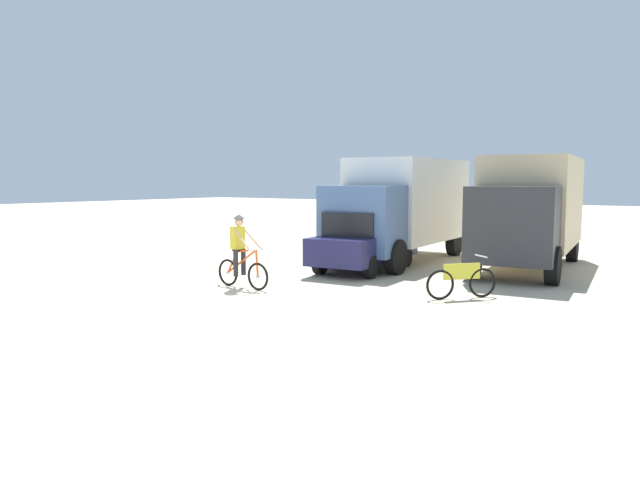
% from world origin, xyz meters
% --- Properties ---
extents(ground_plane, '(120.00, 120.00, 0.00)m').
position_xyz_m(ground_plane, '(0.00, 0.00, 0.00)').
color(ground_plane, beige).
extents(box_truck_white_box, '(2.70, 6.86, 3.35)m').
position_xyz_m(box_truck_white_box, '(-0.65, 8.11, 1.87)').
color(box_truck_white_box, white).
rests_on(box_truck_white_box, ground).
extents(box_truck_tan_camper, '(3.06, 6.96, 3.35)m').
position_xyz_m(box_truck_tan_camper, '(3.27, 8.80, 1.87)').
color(box_truck_tan_camper, '#CCB78E').
rests_on(box_truck_tan_camper, ground).
extents(sedan_parked, '(2.13, 4.34, 1.76)m').
position_xyz_m(sedan_parked, '(-0.61, 5.58, 0.88)').
color(sedan_parked, '#1E1E4C').
rests_on(sedan_parked, ground).
extents(cyclist_orange_shirt, '(1.73, 0.52, 1.82)m').
position_xyz_m(cyclist_orange_shirt, '(-1.67, 1.39, 0.85)').
color(cyclist_orange_shirt, black).
rests_on(cyclist_orange_shirt, ground).
extents(bicycle_spare, '(1.16, 1.36, 0.97)m').
position_xyz_m(bicycle_spare, '(3.32, 3.22, 0.40)').
color(bicycle_spare, black).
rests_on(bicycle_spare, ground).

